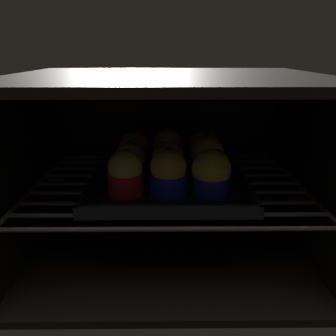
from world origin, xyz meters
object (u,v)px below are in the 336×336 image
object	(u,v)px
muffin_row0_col0	(125,173)
muffin_row2_col1	(169,149)
muffin_row1_col0	(130,162)
muffin_row2_col2	(204,150)
muffin_row2_col0	(135,150)
muffin_row1_col1	(166,162)
baking_tray	(168,181)
muffin_row0_col2	(211,173)
muffin_row0_col1	(169,173)
muffin_row1_col2	(207,159)

from	to	relation	value
muffin_row0_col0	muffin_row2_col1	xyz separation A→B (cm)	(7.99, 14.86, 0.17)
muffin_row1_col0	muffin_row2_col2	bearing A→B (deg)	25.28
muffin_row0_col0	muffin_row2_col0	bearing A→B (deg)	88.65
muffin_row1_col1	muffin_row2_col1	bearing A→B (deg)	84.32
muffin_row2_col1	muffin_row2_col0	bearing A→B (deg)	178.69
muffin_row0_col0	muffin_row2_col0	size ratio (longest dim) A/B	1.04
baking_tray	muffin_row2_col1	distance (cm)	8.95
muffin_row0_col2	baking_tray	bearing A→B (deg)	134.62
baking_tray	muffin_row0_col1	xyz separation A→B (cm)	(0.08, -7.68, 4.54)
baking_tray	muffin_row1_col2	bearing A→B (deg)	2.66
muffin_row0_col2	muffin_row1_col1	distance (cm)	11.23
muffin_row2_col1	muffin_row1_col0	bearing A→B (deg)	-135.65
muffin_row0_col1	muffin_row2_col2	world-z (taller)	same
baking_tray	muffin_row2_col1	world-z (taller)	muffin_row2_col1
muffin_row0_col2	muffin_row1_col1	bearing A→B (deg)	135.37
muffin_row0_col1	muffin_row0_col2	xyz separation A→B (cm)	(7.50, 0.00, -0.05)
muffin_row1_col2	muffin_row2_col1	bearing A→B (deg)	135.10
muffin_row0_col0	muffin_row2_col2	size ratio (longest dim) A/B	0.98
baking_tray	muffin_row1_col0	bearing A→B (deg)	179.73
muffin_row0_col0	muffin_row0_col1	xyz separation A→B (cm)	(7.73, -0.53, 0.19)
muffin_row1_col0	muffin_row2_col2	world-z (taller)	muffin_row2_col2
muffin_row1_col0	muffin_row1_col2	world-z (taller)	muffin_row1_col2
muffin_row2_col1	muffin_row2_col2	size ratio (longest dim) A/B	1.04
muffin_row0_col0	muffin_row1_col0	size ratio (longest dim) A/B	1.05
muffin_row0_col1	muffin_row1_col0	size ratio (longest dim) A/B	1.08
muffin_row0_col0	muffin_row2_col2	bearing A→B (deg)	42.91
muffin_row0_col0	muffin_row1_col1	distance (cm)	10.33
muffin_row1_col1	muffin_row2_col0	xyz separation A→B (cm)	(-6.89, 7.69, 0.20)
muffin_row2_col0	muffin_row2_col1	bearing A→B (deg)	-1.31
muffin_row0_col1	muffin_row2_col0	size ratio (longest dim) A/B	1.08
muffin_row1_col0	muffin_row2_col1	bearing A→B (deg)	44.35
muffin_row0_col2	muffin_row1_col2	xyz separation A→B (cm)	(0.14, 8.04, 0.06)
muffin_row0_col1	muffin_row0_col0	bearing A→B (deg)	176.05
muffin_row0_col1	muffin_row2_col1	xyz separation A→B (cm)	(0.27, 15.40, -0.01)
baking_tray	muffin_row0_col2	bearing A→B (deg)	-45.38
muffin_row1_col0	muffin_row2_col0	bearing A→B (deg)	88.43
muffin_row0_col0	muffin_row1_col2	size ratio (longest dim) A/B	0.97
muffin_row0_col2	muffin_row1_col2	distance (cm)	8.04
muffin_row0_col0	muffin_row0_col2	bearing A→B (deg)	-1.99
muffin_row0_col2	muffin_row1_col0	xyz separation A→B (cm)	(-15.09, 7.71, -0.47)
muffin_row2_col2	muffin_row2_col1	bearing A→B (deg)	177.04
muffin_row0_col1	muffin_row1_col2	distance (cm)	11.10
muffin_row0_col1	muffin_row2_col2	xyz separation A→B (cm)	(7.84, 15.01, -0.13)
muffin_row1_col1	muffin_row1_col2	bearing A→B (deg)	1.11
muffin_row0_col2	muffin_row2_col2	bearing A→B (deg)	88.70
muffin_row1_col2	muffin_row2_col2	bearing A→B (deg)	88.39
muffin_row0_col0	muffin_row1_col2	world-z (taller)	muffin_row1_col2
muffin_row1_col1	muffin_row2_col1	xyz separation A→B (cm)	(0.75, 7.51, 0.44)
muffin_row1_col2	muffin_row2_col0	world-z (taller)	muffin_row1_col2
muffin_row0_col1	muffin_row0_col2	bearing A→B (deg)	0.03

